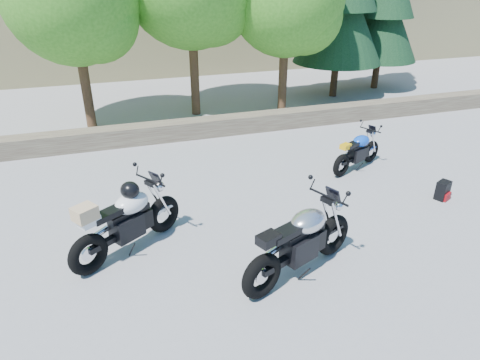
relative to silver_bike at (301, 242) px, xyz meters
name	(u,v)px	position (x,y,z in m)	size (l,w,h in m)	color
ground	(247,244)	(-0.55, 0.99, -0.57)	(90.00, 90.00, 0.00)	gray
stone_wall	(184,129)	(-0.55, 6.49, -0.32)	(22.00, 0.55, 0.50)	#4D3E33
conifer_far	(386,0)	(7.85, 9.79, 2.70)	(2.82, 2.82, 6.27)	#382314
silver_bike	(301,242)	(0.00, 0.00, 0.00)	(2.22, 1.12, 1.18)	black
white_bike	(126,219)	(-2.49, 1.43, 0.04)	(1.97, 1.38, 1.25)	black
blue_bike	(358,152)	(2.97, 3.17, -0.14)	(1.67, 0.88, 0.89)	black
backpack	(443,191)	(3.86, 1.29, -0.38)	(0.35, 0.34, 0.40)	black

